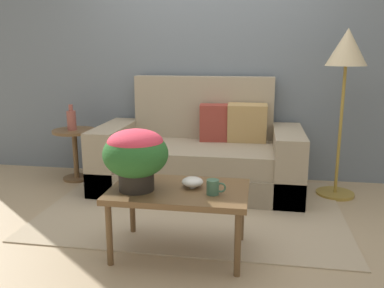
{
  "coord_description": "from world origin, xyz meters",
  "views": [
    {
      "loc": [
        0.54,
        -3.15,
        1.36
      ],
      "look_at": [
        0.01,
        0.01,
        0.62
      ],
      "focal_mm": 37.76,
      "sensor_mm": 36.0,
      "label": 1
    }
  ],
  "objects_px": {
    "floor_lamp": "(346,61)",
    "coffee_mug": "(213,187)",
    "side_table": "(75,145)",
    "potted_plant": "(136,153)",
    "snack_bowl": "(192,182)",
    "couch": "(200,157)",
    "coffee_table": "(179,195)",
    "table_vase": "(72,120)"
  },
  "relations": [
    {
      "from": "floor_lamp",
      "to": "coffee_mug",
      "type": "bearing_deg",
      "value": -125.56
    },
    {
      "from": "side_table",
      "to": "potted_plant",
      "type": "distance_m",
      "value": 1.91
    },
    {
      "from": "potted_plant",
      "to": "coffee_mug",
      "type": "bearing_deg",
      "value": -0.54
    },
    {
      "from": "side_table",
      "to": "snack_bowl",
      "type": "distance_m",
      "value": 2.04
    },
    {
      "from": "couch",
      "to": "coffee_mug",
      "type": "xyz_separation_m",
      "value": [
        0.3,
        -1.44,
        0.19
      ]
    },
    {
      "from": "couch",
      "to": "side_table",
      "type": "xyz_separation_m",
      "value": [
        -1.36,
        0.05,
        0.05
      ]
    },
    {
      "from": "side_table",
      "to": "coffee_mug",
      "type": "relative_size",
      "value": 4.36
    },
    {
      "from": "couch",
      "to": "snack_bowl",
      "type": "height_order",
      "value": "couch"
    },
    {
      "from": "couch",
      "to": "potted_plant",
      "type": "height_order",
      "value": "couch"
    },
    {
      "from": "side_table",
      "to": "snack_bowl",
      "type": "height_order",
      "value": "side_table"
    },
    {
      "from": "potted_plant",
      "to": "floor_lamp",
      "type": "bearing_deg",
      "value": 42.92
    },
    {
      "from": "potted_plant",
      "to": "snack_bowl",
      "type": "distance_m",
      "value": 0.43
    },
    {
      "from": "side_table",
      "to": "potted_plant",
      "type": "bearing_deg",
      "value": -52.34
    },
    {
      "from": "floor_lamp",
      "to": "coffee_mug",
      "type": "xyz_separation_m",
      "value": [
        -1.03,
        -1.43,
        -0.76
      ]
    },
    {
      "from": "snack_bowl",
      "to": "coffee_table",
      "type": "bearing_deg",
      "value": -155.28
    },
    {
      "from": "potted_plant",
      "to": "snack_bowl",
      "type": "bearing_deg",
      "value": 16.68
    },
    {
      "from": "couch",
      "to": "coffee_mug",
      "type": "height_order",
      "value": "couch"
    },
    {
      "from": "floor_lamp",
      "to": "potted_plant",
      "type": "xyz_separation_m",
      "value": [
        -1.54,
        -1.43,
        -0.56
      ]
    },
    {
      "from": "coffee_mug",
      "to": "coffee_table",
      "type": "bearing_deg",
      "value": 163.11
    },
    {
      "from": "couch",
      "to": "side_table",
      "type": "height_order",
      "value": "couch"
    },
    {
      "from": "couch",
      "to": "floor_lamp",
      "type": "bearing_deg",
      "value": -0.3
    },
    {
      "from": "couch",
      "to": "table_vase",
      "type": "xyz_separation_m",
      "value": [
        -1.37,
        0.03,
        0.33
      ]
    },
    {
      "from": "coffee_mug",
      "to": "table_vase",
      "type": "relative_size",
      "value": 0.47
    },
    {
      "from": "potted_plant",
      "to": "table_vase",
      "type": "bearing_deg",
      "value": 128.22
    },
    {
      "from": "side_table",
      "to": "potted_plant",
      "type": "relative_size",
      "value": 1.28
    },
    {
      "from": "couch",
      "to": "coffee_table",
      "type": "relative_size",
      "value": 2.17
    },
    {
      "from": "coffee_table",
      "to": "floor_lamp",
      "type": "height_order",
      "value": "floor_lamp"
    },
    {
      "from": "couch",
      "to": "coffee_table",
      "type": "distance_m",
      "value": 1.37
    },
    {
      "from": "side_table",
      "to": "floor_lamp",
      "type": "height_order",
      "value": "floor_lamp"
    },
    {
      "from": "coffee_table",
      "to": "snack_bowl",
      "type": "distance_m",
      "value": 0.13
    },
    {
      "from": "couch",
      "to": "snack_bowl",
      "type": "relative_size",
      "value": 13.73
    },
    {
      "from": "table_vase",
      "to": "couch",
      "type": "bearing_deg",
      "value": -1.4
    },
    {
      "from": "couch",
      "to": "coffee_mug",
      "type": "relative_size",
      "value": 15.95
    },
    {
      "from": "snack_bowl",
      "to": "side_table",
      "type": "bearing_deg",
      "value": 137.49
    },
    {
      "from": "table_vase",
      "to": "potted_plant",
      "type": "bearing_deg",
      "value": -51.78
    },
    {
      "from": "coffee_table",
      "to": "potted_plant",
      "type": "height_order",
      "value": "potted_plant"
    },
    {
      "from": "side_table",
      "to": "table_vase",
      "type": "height_order",
      "value": "table_vase"
    },
    {
      "from": "couch",
      "to": "potted_plant",
      "type": "distance_m",
      "value": 1.5
    },
    {
      "from": "potted_plant",
      "to": "table_vase",
      "type": "height_order",
      "value": "potted_plant"
    },
    {
      "from": "couch",
      "to": "floor_lamp",
      "type": "relative_size",
      "value": 1.28
    },
    {
      "from": "coffee_table",
      "to": "side_table",
      "type": "relative_size",
      "value": 1.68
    },
    {
      "from": "coffee_table",
      "to": "side_table",
      "type": "distance_m",
      "value": 2.01
    }
  ]
}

